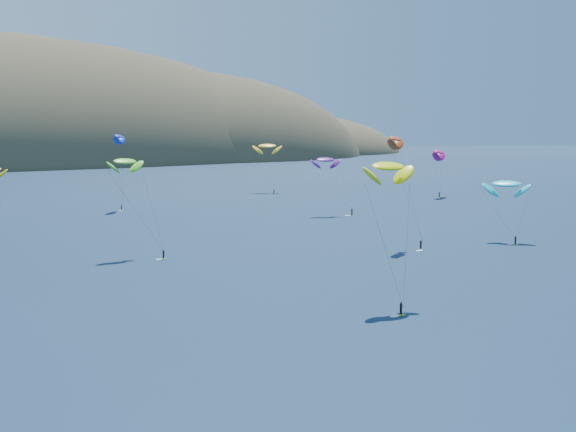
% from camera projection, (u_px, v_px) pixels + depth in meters
% --- Properties ---
extents(kitesurfer_2, '(9.06, 10.25, 22.96)m').
position_uv_depth(kitesurfer_2, '(388.00, 167.00, 118.39)').
color(kitesurfer_2, '#C2FF1C').
rests_on(kitesurfer_2, ground).
extents(kitesurfer_3, '(9.28, 11.16, 21.37)m').
position_uv_depth(kitesurfer_3, '(125.00, 162.00, 161.69)').
color(kitesurfer_3, '#C2FF1C').
rests_on(kitesurfer_3, ground).
extents(kitesurfer_4, '(8.00, 9.09, 25.25)m').
position_uv_depth(kitesurfer_4, '(119.00, 136.00, 249.13)').
color(kitesurfer_4, '#C2FF1C').
rests_on(kitesurfer_4, ground).
extents(kitesurfer_5, '(9.96, 11.95, 15.90)m').
position_uv_depth(kitesurfer_5, '(506.00, 184.00, 183.13)').
color(kitesurfer_5, '#C2FF1C').
rests_on(kitesurfer_5, ground).
extents(kitesurfer_6, '(10.62, 10.12, 18.70)m').
position_uv_depth(kitesurfer_6, '(326.00, 160.00, 235.50)').
color(kitesurfer_6, '#C2FF1C').
rests_on(kitesurfer_6, ground).
extents(kitesurfer_8, '(12.16, 10.60, 19.66)m').
position_uv_depth(kitesurfer_8, '(439.00, 152.00, 294.50)').
color(kitesurfer_8, '#C2FF1C').
rests_on(kitesurfer_8, ground).
extents(kitesurfer_9, '(8.59, 11.16, 25.78)m').
position_uv_depth(kitesurfer_9, '(395.00, 139.00, 172.48)').
color(kitesurfer_9, '#C2FF1C').
rests_on(kitesurfer_9, ground).
extents(kitesurfer_11, '(11.84, 15.24, 21.19)m').
position_uv_depth(kitesurfer_11, '(267.00, 146.00, 314.42)').
color(kitesurfer_11, '#C2FF1C').
rests_on(kitesurfer_11, ground).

